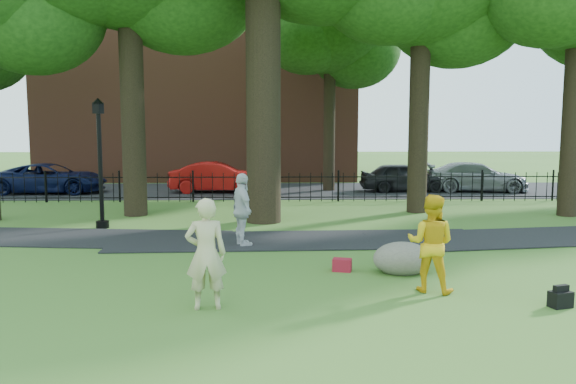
{
  "coord_description": "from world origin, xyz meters",
  "views": [
    {
      "loc": [
        0.31,
        -11.02,
        3.05
      ],
      "look_at": [
        0.65,
        2.0,
        1.55
      ],
      "focal_mm": 35.0,
      "sensor_mm": 36.0,
      "label": 1
    }
  ],
  "objects_px": {
    "woman": "(206,254)",
    "boulder": "(402,256)",
    "red_sedan": "(217,177)",
    "lamppost": "(100,165)",
    "man": "(431,243)"
  },
  "relations": [
    {
      "from": "woman",
      "to": "boulder",
      "type": "relative_size",
      "value": 1.54
    },
    {
      "from": "red_sedan",
      "to": "lamppost",
      "type": "bearing_deg",
      "value": 165.99
    },
    {
      "from": "lamppost",
      "to": "red_sedan",
      "type": "distance_m",
      "value": 9.7
    },
    {
      "from": "woman",
      "to": "man",
      "type": "bearing_deg",
      "value": -174.91
    },
    {
      "from": "woman",
      "to": "red_sedan",
      "type": "xyz_separation_m",
      "value": [
        -1.5,
        17.05,
        -0.23
      ]
    },
    {
      "from": "woman",
      "to": "man",
      "type": "relative_size",
      "value": 1.04
    },
    {
      "from": "woman",
      "to": "man",
      "type": "xyz_separation_m",
      "value": [
        4.06,
        0.92,
        -0.03
      ]
    },
    {
      "from": "woman",
      "to": "boulder",
      "type": "distance_m",
      "value": 4.5
    },
    {
      "from": "boulder",
      "to": "red_sedan",
      "type": "xyz_separation_m",
      "value": [
        -5.35,
        14.79,
        0.36
      ]
    },
    {
      "from": "man",
      "to": "lamppost",
      "type": "distance_m",
      "value": 10.7
    },
    {
      "from": "man",
      "to": "red_sedan",
      "type": "distance_m",
      "value": 17.06
    },
    {
      "from": "boulder",
      "to": "lamppost",
      "type": "height_order",
      "value": "lamppost"
    },
    {
      "from": "man",
      "to": "boulder",
      "type": "distance_m",
      "value": 1.46
    },
    {
      "from": "man",
      "to": "lamppost",
      "type": "height_order",
      "value": "lamppost"
    },
    {
      "from": "man",
      "to": "red_sedan",
      "type": "xyz_separation_m",
      "value": [
        -5.56,
        16.13,
        -0.19
      ]
    }
  ]
}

